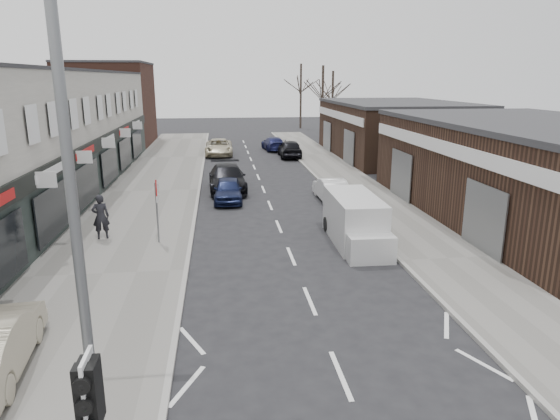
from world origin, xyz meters
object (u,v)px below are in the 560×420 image
object	(u,v)px
parked_car_left_b	(227,178)
traffic_light	(91,411)
pedestrian	(101,217)
parked_car_left_a	(228,190)
street_lamp	(88,224)
parked_car_right_b	(290,149)
parked_car_left_c	(219,147)
warning_sign	(157,193)
parked_car_right_a	(331,189)
white_van	(355,221)
parked_car_right_c	(273,144)

from	to	relation	value
parked_car_left_b	traffic_light	bearing A→B (deg)	-96.96
pedestrian	parked_car_left_a	bearing A→B (deg)	-143.55
street_lamp	parked_car_right_b	bearing A→B (deg)	77.33
street_lamp	parked_car_left_c	world-z (taller)	street_lamp
street_lamp	parked_car_left_a	bearing A→B (deg)	83.36
warning_sign	pedestrian	distance (m)	2.81
warning_sign	pedestrian	world-z (taller)	warning_sign
street_lamp	parked_car_right_a	bearing A→B (deg)	67.64
traffic_light	parked_car_right_a	size ratio (longest dim) A/B	0.79
white_van	parked_car_right_c	bearing A→B (deg)	91.77
parked_car_right_a	parked_car_right_b	size ratio (longest dim) A/B	0.87
street_lamp	white_van	world-z (taller)	street_lamp
white_van	parked_car_right_a	world-z (taller)	white_van
parked_car_right_c	parked_car_right_b	bearing A→B (deg)	96.49
parked_car_left_a	parked_car_right_c	distance (m)	20.49
parked_car_left_a	parked_car_left_b	xyz separation A→B (m)	(0.00, 2.78, 0.12)
warning_sign	parked_car_left_b	size ratio (longest dim) A/B	0.51
traffic_light	parked_car_right_b	bearing A→B (deg)	77.92
parked_car_right_b	parked_car_right_a	bearing A→B (deg)	91.88
parked_car_left_a	parked_car_left_b	size ratio (longest dim) A/B	0.72
street_lamp	white_van	size ratio (longest dim) A/B	1.57
parked_car_left_a	white_van	bearing A→B (deg)	-55.24
traffic_light	white_van	size ratio (longest dim) A/B	0.61
parked_car_right_b	parked_car_left_c	bearing A→B (deg)	-16.60
pedestrian	parked_car_left_c	bearing A→B (deg)	-115.01
white_van	parked_car_right_b	bearing A→B (deg)	89.64
traffic_light	parked_car_right_c	world-z (taller)	traffic_light
traffic_light	warning_sign	size ratio (longest dim) A/B	1.15
parked_car_left_b	white_van	bearing A→B (deg)	-66.32
street_lamp	parked_car_right_a	distance (m)	21.47
pedestrian	parked_car_right_b	xyz separation A→B (m)	(11.02, 21.74, -0.30)
parked_car_left_c	street_lamp	bearing A→B (deg)	-92.37
street_lamp	parked_car_right_c	distance (m)	40.72
warning_sign	parked_car_left_c	distance (m)	24.70
street_lamp	parked_car_right_c	size ratio (longest dim) A/B	1.84
street_lamp	parked_car_right_a	xyz separation A→B (m)	(8.03, 19.51, -3.98)
white_van	parked_car_right_c	distance (m)	27.80
traffic_light	pedestrian	bearing A→B (deg)	102.21
parked_car_left_b	pedestrian	bearing A→B (deg)	-122.27
traffic_light	white_van	world-z (taller)	traffic_light
street_lamp	parked_car_left_c	distance (m)	37.58
parked_car_left_b	parked_car_left_c	xyz separation A→B (m)	(-0.46, 14.58, -0.06)
parked_car_left_a	parked_car_left_c	distance (m)	17.37
white_van	street_lamp	bearing A→B (deg)	-120.26
white_van	parked_car_left_a	distance (m)	9.33
parked_car_right_a	street_lamp	bearing A→B (deg)	66.84
parked_car_right_a	parked_car_right_c	world-z (taller)	parked_car_right_a
parked_car_right_b	parked_car_right_c	distance (m)	4.67
white_van	parked_car_left_c	xyz separation A→B (m)	(-5.51, 25.21, -0.22)
white_van	parked_car_left_c	bearing A→B (deg)	103.37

